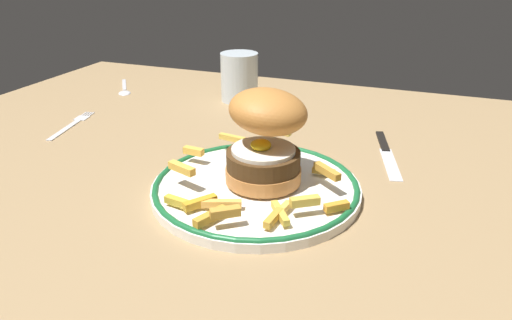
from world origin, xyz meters
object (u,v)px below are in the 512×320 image
(dinner_plate, at_px, (256,187))
(spoon, at_px, (124,90))
(fork, at_px, (72,124))
(burger, at_px, (266,135))
(water_glass, at_px, (239,80))
(knife, at_px, (386,149))

(dinner_plate, height_order, spoon, dinner_plate)
(fork, height_order, spoon, spoon)
(fork, xyz_separation_m, spoon, (-0.04, 0.21, 0.00))
(burger, xyz_separation_m, spoon, (-0.44, 0.31, -0.07))
(dinner_plate, height_order, fork, dinner_plate)
(water_glass, xyz_separation_m, spoon, (-0.26, -0.03, -0.04))
(water_glass, bearing_deg, spoon, -173.15)
(fork, relative_size, spoon, 1.22)
(burger, height_order, knife, burger)
(water_glass, bearing_deg, knife, -27.58)
(dinner_plate, distance_m, fork, 0.41)
(dinner_plate, height_order, knife, dinner_plate)
(fork, bearing_deg, spoon, 100.03)
(water_glass, xyz_separation_m, fork, (-0.22, -0.24, -0.04))
(fork, bearing_deg, burger, -14.52)
(water_glass, height_order, fork, water_glass)
(spoon, bearing_deg, knife, -12.99)
(fork, height_order, knife, knife)
(water_glass, height_order, knife, water_glass)
(burger, bearing_deg, dinner_plate, -117.38)
(dinner_plate, distance_m, spoon, 0.54)
(burger, height_order, spoon, burger)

